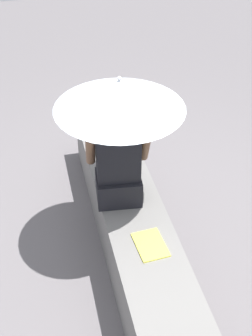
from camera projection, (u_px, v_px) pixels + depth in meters
ground_plane at (133, 252)px, 3.74m from camera, size 14.00×14.00×0.00m
stone_bench at (133, 232)px, 3.59m from camera, size 2.93×0.48×0.49m
person_seated at (118, 159)px, 3.30m from camera, size 0.31×0.49×0.90m
parasol at (119, 95)px, 3.00m from camera, size 0.91×0.91×1.04m
handbag_black at (110, 135)px, 3.96m from camera, size 0.21×0.16×0.33m
tote_bag_canvas at (105, 118)px, 4.24m from camera, size 0.28×0.21×0.27m
magazine at (150, 245)px, 3.14m from camera, size 0.29×0.22×0.01m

